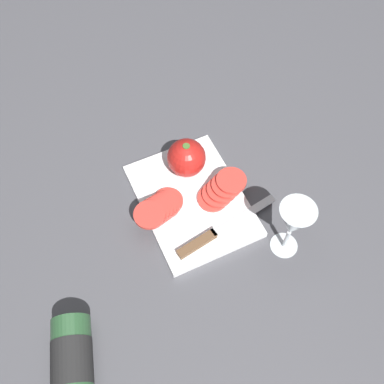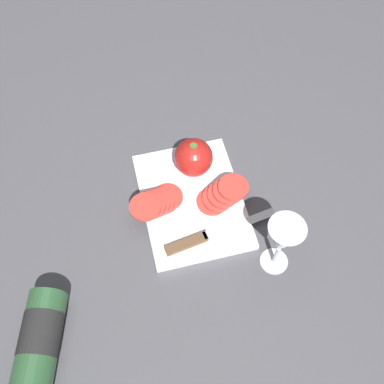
{
  "view_description": "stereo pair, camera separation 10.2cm",
  "coord_description": "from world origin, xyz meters",
  "px_view_note": "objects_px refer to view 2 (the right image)",
  "views": [
    {
      "loc": [
        -0.49,
        0.23,
        0.92
      ],
      "look_at": [
        -0.02,
        0.01,
        0.05
      ],
      "focal_mm": 42.0,
      "sensor_mm": 36.0,
      "label": 1
    },
    {
      "loc": [
        -0.52,
        0.13,
        0.92
      ],
      "look_at": [
        -0.02,
        0.01,
        0.05
      ],
      "focal_mm": 42.0,
      "sensor_mm": 36.0,
      "label": 2
    }
  ],
  "objects_px": {
    "tomato_slice_stack_near": "(223,195)",
    "whole_tomato": "(194,157)",
    "tomato_slice_stack_far": "(157,202)",
    "knife": "(198,240)",
    "wine_glass": "(283,240)",
    "wine_bottle": "(38,350)"
  },
  "relations": [
    {
      "from": "wine_glass",
      "to": "tomato_slice_stack_near",
      "type": "bearing_deg",
      "value": 22.55
    },
    {
      "from": "whole_tomato",
      "to": "tomato_slice_stack_far",
      "type": "height_order",
      "value": "whole_tomato"
    },
    {
      "from": "whole_tomato",
      "to": "tomato_slice_stack_near",
      "type": "xyz_separation_m",
      "value": [
        -0.1,
        -0.04,
        -0.03
      ]
    },
    {
      "from": "wine_glass",
      "to": "tomato_slice_stack_near",
      "type": "xyz_separation_m",
      "value": [
        0.17,
        0.07,
        -0.07
      ]
    },
    {
      "from": "tomato_slice_stack_far",
      "to": "wine_glass",
      "type": "bearing_deg",
      "value": -129.69
    },
    {
      "from": "wine_glass",
      "to": "knife",
      "type": "relative_size",
      "value": 0.63
    },
    {
      "from": "whole_tomato",
      "to": "knife",
      "type": "xyz_separation_m",
      "value": [
        -0.19,
        0.04,
        -0.04
      ]
    },
    {
      "from": "wine_glass",
      "to": "tomato_slice_stack_near",
      "type": "height_order",
      "value": "wine_glass"
    },
    {
      "from": "wine_bottle",
      "to": "tomato_slice_stack_near",
      "type": "bearing_deg",
      "value": -60.54
    },
    {
      "from": "whole_tomato",
      "to": "tomato_slice_stack_far",
      "type": "bearing_deg",
      "value": 128.75
    },
    {
      "from": "knife",
      "to": "tomato_slice_stack_near",
      "type": "height_order",
      "value": "tomato_slice_stack_near"
    },
    {
      "from": "wine_bottle",
      "to": "whole_tomato",
      "type": "bearing_deg",
      "value": -48.58
    },
    {
      "from": "wine_bottle",
      "to": "tomato_slice_stack_near",
      "type": "xyz_separation_m",
      "value": [
        0.24,
        -0.43,
        -0.0
      ]
    },
    {
      "from": "wine_glass",
      "to": "tomato_slice_stack_near",
      "type": "distance_m",
      "value": 0.2
    },
    {
      "from": "knife",
      "to": "tomato_slice_stack_near",
      "type": "bearing_deg",
      "value": 39.21
    },
    {
      "from": "wine_glass",
      "to": "whole_tomato",
      "type": "distance_m",
      "value": 0.3
    },
    {
      "from": "knife",
      "to": "wine_glass",
      "type": "bearing_deg",
      "value": -36.91
    },
    {
      "from": "tomato_slice_stack_near",
      "to": "whole_tomato",
      "type": "bearing_deg",
      "value": 24.09
    },
    {
      "from": "tomato_slice_stack_near",
      "to": "tomato_slice_stack_far",
      "type": "relative_size",
      "value": 0.96
    },
    {
      "from": "whole_tomato",
      "to": "tomato_slice_stack_near",
      "type": "bearing_deg",
      "value": -155.91
    },
    {
      "from": "tomato_slice_stack_near",
      "to": "knife",
      "type": "bearing_deg",
      "value": 138.14
    },
    {
      "from": "tomato_slice_stack_near",
      "to": "tomato_slice_stack_far",
      "type": "height_order",
      "value": "tomato_slice_stack_far"
    }
  ]
}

